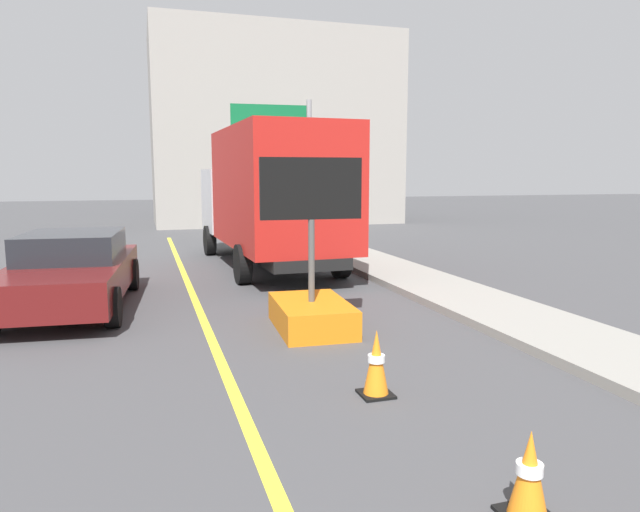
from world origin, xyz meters
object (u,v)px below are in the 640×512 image
arrow_board_trailer (312,299)px  highway_guide_sign (287,146)px  traffic_cone_near_sign (529,476)px  pickup_car (72,270)px  traffic_cone_mid_lane (376,363)px  box_truck (270,195)px

arrow_board_trailer → highway_guide_sign: highway_guide_sign is taller
highway_guide_sign → traffic_cone_near_sign: size_ratio=7.57×
arrow_board_trailer → pickup_car: bearing=144.3°
traffic_cone_near_sign → arrow_board_trailer: bearing=90.6°
arrow_board_trailer → traffic_cone_mid_lane: 2.87m
pickup_car → arrow_board_trailer: bearing=-35.7°
pickup_car → traffic_cone_mid_lane: bearing=-56.5°
arrow_board_trailer → traffic_cone_near_sign: bearing=-89.4°
box_truck → pickup_car: 5.78m
arrow_board_trailer → highway_guide_sign: bearing=78.0°
arrow_board_trailer → traffic_cone_near_sign: (0.05, -5.31, -0.16)m
highway_guide_sign → arrow_board_trailer: bearing=-102.0°
box_truck → highway_guide_sign: highway_guide_sign is taller
pickup_car → traffic_cone_mid_lane: size_ratio=6.48×
box_truck → traffic_cone_mid_lane: box_truck is taller
traffic_cone_near_sign → traffic_cone_mid_lane: size_ratio=0.88×
highway_guide_sign → traffic_cone_mid_lane: size_ratio=6.67×
box_truck → traffic_cone_near_sign: size_ratio=11.88×
traffic_cone_near_sign → traffic_cone_mid_lane: (-0.14, 2.45, 0.04)m
pickup_car → highway_guide_sign: size_ratio=0.97×
box_truck → arrow_board_trailer: bearing=-96.4°
pickup_car → traffic_cone_near_sign: size_ratio=7.35×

